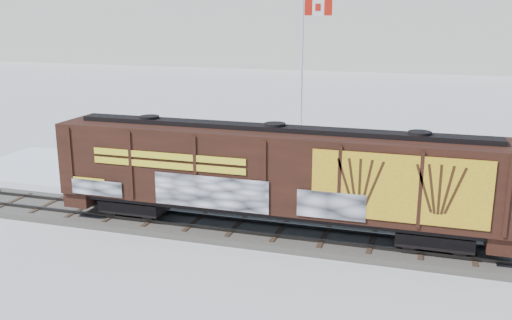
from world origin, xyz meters
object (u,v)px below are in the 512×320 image
(car_white, at_px, (287,170))
(car_dark, at_px, (486,195))
(hopper_railcar, at_px, (275,172))
(flagpole, at_px, (303,102))
(car_silver, at_px, (147,170))

(car_white, height_order, car_dark, car_dark)
(hopper_railcar, relative_size, car_dark, 3.60)
(car_dark, bearing_deg, car_white, 86.44)
(hopper_railcar, bearing_deg, car_white, 100.50)
(car_white, bearing_deg, hopper_railcar, 173.32)
(car_white, distance_m, car_dark, 10.71)
(flagpole, height_order, car_white, flagpole)
(car_silver, xyz_separation_m, car_white, (7.65, 2.51, -0.05))
(car_silver, bearing_deg, car_dark, -78.01)
(hopper_railcar, height_order, flagpole, flagpole)
(hopper_railcar, bearing_deg, car_dark, 35.65)
(flagpole, xyz_separation_m, car_silver, (-7.23, -8.25, -3.02))
(car_silver, xyz_separation_m, car_dark, (18.24, 0.90, -0.03))
(hopper_railcar, relative_size, car_white, 4.20)
(flagpole, height_order, car_silver, flagpole)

